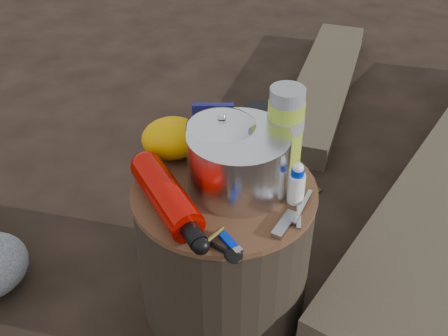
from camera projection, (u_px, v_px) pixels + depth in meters
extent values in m
plane|color=black|center=(224.00, 300.00, 1.58)|extent=(60.00, 60.00, 0.00)
cylinder|color=black|center=(224.00, 249.00, 1.45)|extent=(0.45, 0.45, 0.42)
cube|color=#413629|center=(324.00, 84.00, 2.53)|extent=(0.76, 1.18, 0.10)
cylinder|color=silver|center=(238.00, 161.00, 1.29)|extent=(0.25, 0.25, 0.15)
cylinder|color=silver|center=(222.00, 147.00, 1.32)|extent=(0.17, 0.17, 0.17)
cylinder|color=#92AC29|center=(285.00, 130.00, 1.33)|extent=(0.09, 0.09, 0.22)
cylinder|color=black|center=(259.00, 129.00, 1.42)|extent=(0.08, 0.08, 0.12)
ellipsoid|color=#E19800|center=(172.00, 138.00, 1.40)|extent=(0.16, 0.13, 0.11)
cube|color=#0F104B|center=(213.00, 129.00, 1.42)|extent=(0.11, 0.04, 0.14)
cube|color=#0022B9|center=(228.00, 241.00, 1.17)|extent=(0.04, 0.07, 0.01)
cube|color=#A4A4A9|center=(285.00, 224.00, 1.21)|extent=(0.08, 0.09, 0.01)
cylinder|color=white|center=(296.00, 185.00, 1.26)|extent=(0.04, 0.04, 0.10)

